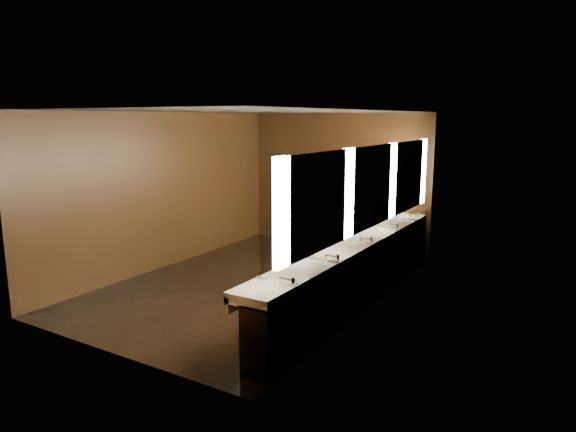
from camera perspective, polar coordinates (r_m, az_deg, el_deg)
name	(u,v)px	position (r m, az deg, el deg)	size (l,w,h in m)	color
floor	(257,283)	(8.60, -3.47, -7.44)	(6.00, 6.00, 0.00)	black
ceiling	(255,111)	(8.17, -3.70, 11.56)	(4.00, 6.00, 0.02)	#2D2D2B
wall_back	(337,181)	(10.84, 5.50, 3.94)	(4.00, 0.02, 2.80)	black
wall_front	(103,236)	(6.09, -19.86, -2.09)	(4.00, 0.02, 2.80)	black
wall_left	(165,191)	(9.54, -13.51, 2.75)	(0.02, 6.00, 2.80)	black
wall_right	(373,211)	(7.33, 9.39, 0.52)	(0.02, 6.00, 2.80)	black
sink_counter	(357,271)	(7.62, 7.72, -6.04)	(0.55, 5.40, 1.01)	black
mirror_band	(372,187)	(7.28, 9.33, 3.24)	(0.06, 5.03, 1.15)	#FFEBC3
person	(297,258)	(7.24, 1.03, -4.63)	(0.56, 0.36, 1.52)	#9CDBEA
trash_bin	(260,333)	(5.95, -3.11, -12.89)	(0.39, 0.39, 0.60)	black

